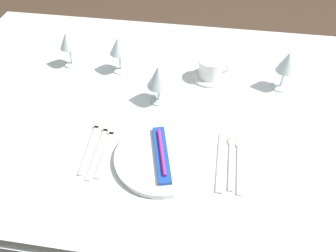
{
  "coord_description": "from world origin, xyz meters",
  "views": [
    {
      "loc": [
        0.1,
        -0.87,
        1.52
      ],
      "look_at": [
        -0.01,
        -0.12,
        0.76
      ],
      "focal_mm": 36.68,
      "sensor_mm": 36.0,
      "label": 1
    }
  ],
  "objects_px": {
    "spoon_dessert": "(239,158)",
    "coffee_cup_left": "(211,68)",
    "fork_inner": "(99,147)",
    "dinner_knife": "(220,162)",
    "fork_salad": "(91,143)",
    "spoon_soup": "(231,155)",
    "wine_glass_left": "(158,78)",
    "toothbrush_package": "(162,154)",
    "dinner_plate": "(162,157)",
    "wine_glass_right": "(287,64)",
    "wine_glass_centre": "(119,48)",
    "wine_glass_far": "(68,42)",
    "fork_outer": "(107,148)"
  },
  "relations": [
    {
      "from": "fork_inner",
      "to": "coffee_cup_left",
      "type": "bearing_deg",
      "value": 52.31
    },
    {
      "from": "dinner_knife",
      "to": "wine_glass_left",
      "type": "relative_size",
      "value": 1.59
    },
    {
      "from": "fork_inner",
      "to": "wine_glass_right",
      "type": "relative_size",
      "value": 1.57
    },
    {
      "from": "toothbrush_package",
      "to": "wine_glass_right",
      "type": "distance_m",
      "value": 0.55
    },
    {
      "from": "fork_inner",
      "to": "wine_glass_far",
      "type": "bearing_deg",
      "value": 119.73
    },
    {
      "from": "wine_glass_left",
      "to": "wine_glass_right",
      "type": "distance_m",
      "value": 0.45
    },
    {
      "from": "fork_outer",
      "to": "wine_glass_centre",
      "type": "bearing_deg",
      "value": 98.04
    },
    {
      "from": "fork_inner",
      "to": "wine_glass_right",
      "type": "height_order",
      "value": "wine_glass_right"
    },
    {
      "from": "spoon_soup",
      "to": "wine_glass_right",
      "type": "distance_m",
      "value": 0.4
    },
    {
      "from": "spoon_dessert",
      "to": "wine_glass_right",
      "type": "distance_m",
      "value": 0.4
    },
    {
      "from": "spoon_dessert",
      "to": "fork_outer",
      "type": "bearing_deg",
      "value": -177.21
    },
    {
      "from": "fork_inner",
      "to": "spoon_dessert",
      "type": "relative_size",
      "value": 1.12
    },
    {
      "from": "toothbrush_package",
      "to": "fork_outer",
      "type": "relative_size",
      "value": 1.0
    },
    {
      "from": "wine_glass_right",
      "to": "spoon_dessert",
      "type": "bearing_deg",
      "value": -111.7
    },
    {
      "from": "wine_glass_far",
      "to": "dinner_knife",
      "type": "bearing_deg",
      "value": -34.47
    },
    {
      "from": "toothbrush_package",
      "to": "coffee_cup_left",
      "type": "height_order",
      "value": "coffee_cup_left"
    },
    {
      "from": "wine_glass_left",
      "to": "wine_glass_centre",
      "type": "bearing_deg",
      "value": 138.29
    },
    {
      "from": "toothbrush_package",
      "to": "wine_glass_left",
      "type": "xyz_separation_m",
      "value": [
        -0.05,
        0.26,
        0.07
      ]
    },
    {
      "from": "dinner_plate",
      "to": "wine_glass_right",
      "type": "bearing_deg",
      "value": 47.27
    },
    {
      "from": "dinner_plate",
      "to": "spoon_soup",
      "type": "distance_m",
      "value": 0.21
    },
    {
      "from": "toothbrush_package",
      "to": "wine_glass_right",
      "type": "relative_size",
      "value": 1.44
    },
    {
      "from": "fork_salad",
      "to": "fork_outer",
      "type": "bearing_deg",
      "value": -12.78
    },
    {
      "from": "fork_salad",
      "to": "spoon_soup",
      "type": "relative_size",
      "value": 1.11
    },
    {
      "from": "dinner_plate",
      "to": "wine_glass_right",
      "type": "xyz_separation_m",
      "value": [
        0.37,
        0.4,
        0.09
      ]
    },
    {
      "from": "spoon_soup",
      "to": "fork_salad",
      "type": "bearing_deg",
      "value": -177.94
    },
    {
      "from": "fork_inner",
      "to": "fork_salad",
      "type": "distance_m",
      "value": 0.03
    },
    {
      "from": "spoon_dessert",
      "to": "wine_glass_far",
      "type": "bearing_deg",
      "value": 149.37
    },
    {
      "from": "fork_outer",
      "to": "spoon_dessert",
      "type": "distance_m",
      "value": 0.4
    },
    {
      "from": "wine_glass_left",
      "to": "wine_glass_far",
      "type": "bearing_deg",
      "value": 156.36
    },
    {
      "from": "spoon_soup",
      "to": "spoon_dessert",
      "type": "relative_size",
      "value": 0.99
    },
    {
      "from": "dinner_plate",
      "to": "spoon_dessert",
      "type": "xyz_separation_m",
      "value": [
        0.22,
        0.04,
        -0.01
      ]
    },
    {
      "from": "fork_salad",
      "to": "coffee_cup_left",
      "type": "bearing_deg",
      "value": 48.88
    },
    {
      "from": "fork_outer",
      "to": "wine_glass_far",
      "type": "distance_m",
      "value": 0.49
    },
    {
      "from": "dinner_knife",
      "to": "spoon_soup",
      "type": "xyz_separation_m",
      "value": [
        0.03,
        0.03,
        0.0
      ]
    },
    {
      "from": "wine_glass_centre",
      "to": "wine_glass_far",
      "type": "bearing_deg",
      "value": 177.9
    },
    {
      "from": "dinner_knife",
      "to": "wine_glass_left",
      "type": "distance_m",
      "value": 0.35
    },
    {
      "from": "dinner_plate",
      "to": "toothbrush_package",
      "type": "xyz_separation_m",
      "value": [
        -0.0,
        0.0,
        0.02
      ]
    },
    {
      "from": "fork_salad",
      "to": "fork_inner",
      "type": "bearing_deg",
      "value": -20.53
    },
    {
      "from": "fork_salad",
      "to": "toothbrush_package",
      "type": "bearing_deg",
      "value": -7.54
    },
    {
      "from": "fork_outer",
      "to": "fork_salad",
      "type": "height_order",
      "value": "same"
    },
    {
      "from": "toothbrush_package",
      "to": "wine_glass_far",
      "type": "bearing_deg",
      "value": 135.2
    },
    {
      "from": "wine_glass_centre",
      "to": "wine_glass_far",
      "type": "xyz_separation_m",
      "value": [
        -0.2,
        0.01,
        -0.0
      ]
    },
    {
      "from": "fork_salad",
      "to": "wine_glass_centre",
      "type": "distance_m",
      "value": 0.4
    },
    {
      "from": "dinner_plate",
      "to": "wine_glass_right",
      "type": "relative_size",
      "value": 1.87
    },
    {
      "from": "spoon_dessert",
      "to": "coffee_cup_left",
      "type": "distance_m",
      "value": 0.4
    },
    {
      "from": "fork_inner",
      "to": "dinner_knife",
      "type": "height_order",
      "value": "same"
    },
    {
      "from": "spoon_soup",
      "to": "wine_glass_centre",
      "type": "xyz_separation_m",
      "value": [
        -0.43,
        0.37,
        0.1
      ]
    },
    {
      "from": "spoon_dessert",
      "to": "wine_glass_left",
      "type": "height_order",
      "value": "wine_glass_left"
    },
    {
      "from": "coffee_cup_left",
      "to": "wine_glass_left",
      "type": "bearing_deg",
      "value": -136.65
    },
    {
      "from": "wine_glass_right",
      "to": "coffee_cup_left",
      "type": "bearing_deg",
      "value": 176.33
    }
  ]
}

